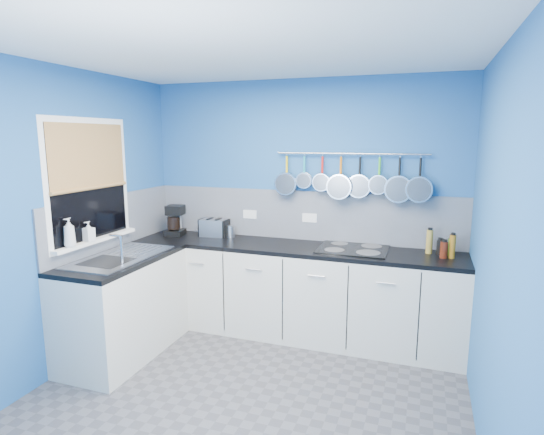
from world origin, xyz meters
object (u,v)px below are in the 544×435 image
Objects in this scene: paper_towel at (175,221)px; canister at (230,231)px; soap_bottle_a at (69,233)px; coffee_maker at (175,220)px; toaster at (214,228)px; soap_bottle_b at (89,231)px; hob at (353,248)px.

paper_towel is 2.32× the size of canister.
canister is (0.81, 1.36, -0.21)m from soap_bottle_a.
paper_towel is at bearing -177.33° from canister.
toaster is (0.42, 0.10, -0.07)m from coffee_maker.
coffee_maker reaches higher than toaster.
canister is (0.18, 0.01, -0.03)m from toaster.
soap_bottle_b is (0.00, 0.22, -0.03)m from soap_bottle_a.
soap_bottle_b reaches higher than canister.
paper_towel is at bearing 176.34° from toaster.
toaster is at bearing 2.42° from paper_towel.
hob is (1.48, -0.08, -0.08)m from toaster.
soap_bottle_a reaches higher than coffee_maker.
soap_bottle_b is 0.61× the size of toaster.
soap_bottle_a is 1.50m from toaster.
soap_bottle_a is 0.85× the size of toaster.
paper_towel is 1.01× the size of toaster.
canister is 0.19× the size of hob.
toaster is at bearing 60.87° from soap_bottle_b.
coffee_maker is at bearing 78.33° from soap_bottle_b.
soap_bottle_b is 1.40× the size of canister.
toaster is 0.18m from canister.
canister is 1.31m from hob.
soap_bottle_b is 0.27× the size of hob.
hob is (2.11, 1.05, -0.23)m from soap_bottle_b.
paper_towel is 0.46m from toaster.
paper_towel is at bearing 82.53° from soap_bottle_a.
soap_bottle_b is at bearing -111.65° from coffee_maker.
hob is at bearing -3.84° from canister.
soap_bottle_a is 0.22m from soap_bottle_b.
soap_bottle_a reaches higher than soap_bottle_b.
paper_towel is 0.64m from canister.
coffee_maker is at bearing -63.61° from paper_towel.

